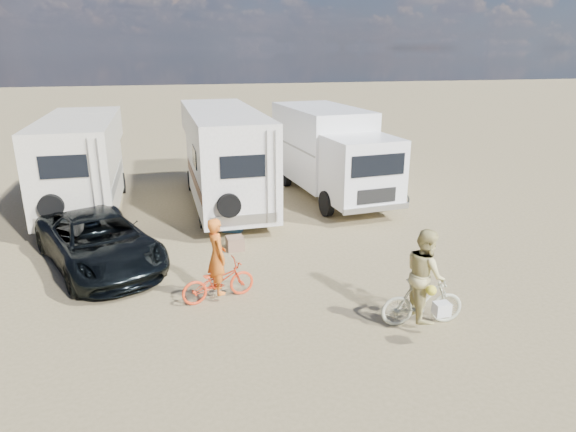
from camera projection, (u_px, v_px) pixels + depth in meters
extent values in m
plane|color=#8F7D55|center=(270.00, 285.00, 11.85)|extent=(140.00, 140.00, 0.00)
imported|color=black|center=(99.00, 241.00, 12.69)|extent=(3.91, 5.30, 1.34)
imported|color=red|center=(218.00, 281.00, 11.06)|extent=(1.73, 0.96, 0.86)
imported|color=#B4B89B|center=(422.00, 302.00, 10.03)|extent=(1.70, 0.63, 1.00)
imported|color=orange|center=(217.00, 264.00, 10.93)|extent=(0.55, 0.70, 1.70)
imported|color=#CABC76|center=(424.00, 282.00, 9.89)|extent=(0.78, 0.96, 1.84)
imported|color=#242623|center=(387.00, 196.00, 17.44)|extent=(1.67, 0.84, 0.84)
cube|color=#2C5889|center=(233.00, 224.00, 15.31)|extent=(0.69, 0.59, 0.46)
cube|color=#7E5E48|center=(235.00, 243.00, 13.89)|extent=(0.48, 0.48, 0.36)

